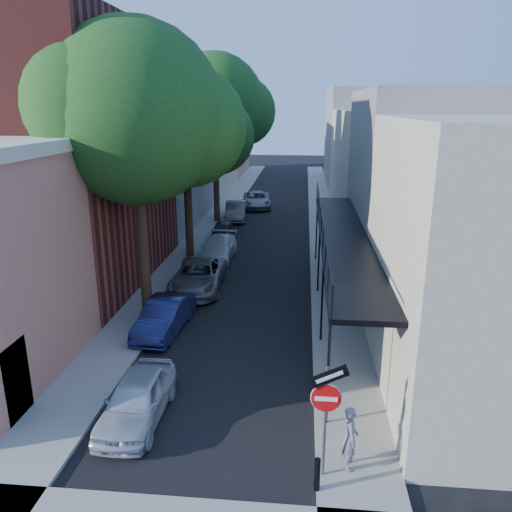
% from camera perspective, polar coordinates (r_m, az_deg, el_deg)
% --- Properties ---
extents(ground, '(160.00, 160.00, 0.00)m').
position_cam_1_polar(ground, '(12.28, -8.79, -25.93)').
color(ground, black).
rests_on(ground, ground).
extents(road_surface, '(6.00, 64.00, 0.01)m').
position_cam_1_polar(road_surface, '(39.65, 1.71, 4.73)').
color(road_surface, black).
rests_on(road_surface, ground).
extents(sidewalk_left, '(2.00, 64.00, 0.12)m').
position_cam_1_polar(sidewalk_left, '(40.10, -4.02, 4.92)').
color(sidewalk_left, gray).
rests_on(sidewalk_left, ground).
extents(sidewalk_right, '(2.00, 64.00, 0.12)m').
position_cam_1_polar(sidewalk_right, '(39.59, 7.52, 4.66)').
color(sidewalk_right, gray).
rests_on(sidewalk_right, ground).
extents(buildings_left, '(10.10, 59.10, 12.00)m').
position_cam_1_polar(buildings_left, '(39.43, -12.25, 11.55)').
color(buildings_left, tan).
rests_on(buildings_left, ground).
extents(buildings_right, '(9.80, 55.00, 10.00)m').
position_cam_1_polar(buildings_right, '(38.92, 15.28, 10.52)').
color(buildings_right, beige).
rests_on(buildings_right, ground).
extents(sign_post, '(0.89, 0.17, 2.99)m').
position_cam_1_polar(sign_post, '(11.54, 8.04, -16.26)').
color(sign_post, '#595B60').
rests_on(sign_post, ground).
extents(bollard, '(0.14, 0.14, 0.80)m').
position_cam_1_polar(bollard, '(12.05, 7.00, -23.53)').
color(bollard, black).
rests_on(bollard, sidewalk_right).
extents(oak_near, '(7.48, 6.80, 11.42)m').
position_cam_1_polar(oak_near, '(19.86, -12.23, 15.24)').
color(oak_near, '#362215').
rests_on(oak_near, ground).
extents(oak_mid, '(6.60, 6.00, 10.20)m').
position_cam_1_polar(oak_mid, '(27.60, -7.18, 14.11)').
color(oak_mid, '#362215').
rests_on(oak_mid, ground).
extents(oak_far, '(7.70, 7.00, 11.90)m').
position_cam_1_polar(oak_far, '(36.44, -3.97, 16.71)').
color(oak_far, '#362215').
rests_on(oak_far, ground).
extents(parked_car_a, '(1.50, 3.71, 1.26)m').
position_cam_1_polar(parked_car_a, '(14.51, -13.45, -15.60)').
color(parked_car_a, silver).
rests_on(parked_car_a, ground).
extents(parked_car_b, '(1.66, 3.94, 1.27)m').
position_cam_1_polar(parked_car_b, '(19.36, -10.43, -6.80)').
color(parked_car_b, '#171D48').
rests_on(parked_car_b, ground).
extents(parked_car_c, '(2.37, 4.88, 1.34)m').
position_cam_1_polar(parked_car_c, '(23.45, -6.60, -2.29)').
color(parked_car_c, slate).
rests_on(parked_car_c, ground).
extents(parked_car_d, '(1.88, 4.38, 1.26)m').
position_cam_1_polar(parked_car_d, '(28.00, -4.39, 0.86)').
color(parked_car_d, silver).
rests_on(parked_car_d, ground).
extents(parked_car_e, '(1.58, 3.47, 1.15)m').
position_cam_1_polar(parked_car_e, '(32.05, -3.89, 2.83)').
color(parked_car_e, black).
rests_on(parked_car_e, ground).
extents(parked_car_f, '(1.90, 4.33, 1.38)m').
position_cam_1_polar(parked_car_f, '(37.78, -2.36, 5.18)').
color(parked_car_f, '#6B635A').
rests_on(parked_car_f, ground).
extents(parked_car_g, '(2.79, 5.05, 1.34)m').
position_cam_1_polar(parked_car_g, '(42.34, 0.07, 6.43)').
color(parked_car_g, gray).
rests_on(parked_car_g, ground).
extents(pedestrian, '(0.45, 0.63, 1.60)m').
position_cam_1_polar(pedestrian, '(12.50, 10.67, -19.72)').
color(pedestrian, slate).
rests_on(pedestrian, sidewalk_right).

